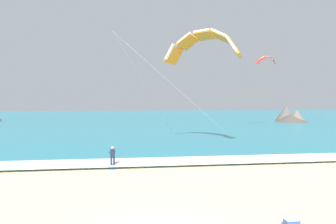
{
  "coord_description": "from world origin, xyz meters",
  "views": [
    {
      "loc": [
        -1.01,
        -10.6,
        5.21
      ],
      "look_at": [
        2.4,
        16.1,
        4.13
      ],
      "focal_mm": 31.44,
      "sensor_mm": 36.0,
      "label": 1
    }
  ],
  "objects_px": {
    "kite_primary": "(203,43)",
    "cooler_box": "(292,223)",
    "kitesurfer": "(113,156)",
    "kite_distant": "(267,59)",
    "surfboard": "(113,168)"
  },
  "relations": [
    {
      "from": "kite_primary",
      "to": "cooler_box",
      "type": "distance_m",
      "value": 23.61
    },
    {
      "from": "kitesurfer",
      "to": "cooler_box",
      "type": "relative_size",
      "value": 2.91
    },
    {
      "from": "kite_distant",
      "to": "surfboard",
      "type": "bearing_deg",
      "value": -132.73
    },
    {
      "from": "kitesurfer",
      "to": "kite_primary",
      "type": "bearing_deg",
      "value": 44.17
    },
    {
      "from": "surfboard",
      "to": "kite_primary",
      "type": "bearing_deg",
      "value": 44.24
    },
    {
      "from": "kitesurfer",
      "to": "kite_primary",
      "type": "distance_m",
      "value": 16.7
    },
    {
      "from": "kitesurfer",
      "to": "kite_distant",
      "type": "bearing_deg",
      "value": 47.25
    },
    {
      "from": "surfboard",
      "to": "cooler_box",
      "type": "bearing_deg",
      "value": -55.89
    },
    {
      "from": "kitesurfer",
      "to": "cooler_box",
      "type": "xyz_separation_m",
      "value": [
        7.9,
        -11.67,
        -0.74
      ]
    },
    {
      "from": "kitesurfer",
      "to": "kite_distant",
      "type": "height_order",
      "value": "kite_distant"
    },
    {
      "from": "kitesurfer",
      "to": "kite_primary",
      "type": "height_order",
      "value": "kite_primary"
    },
    {
      "from": "kite_primary",
      "to": "kite_distant",
      "type": "relative_size",
      "value": 3.25
    },
    {
      "from": "surfboard",
      "to": "kite_primary",
      "type": "xyz_separation_m",
      "value": [
        9.3,
        9.05,
        11.44
      ]
    },
    {
      "from": "kite_distant",
      "to": "cooler_box",
      "type": "height_order",
      "value": "kite_distant"
    },
    {
      "from": "kite_primary",
      "to": "kite_distant",
      "type": "bearing_deg",
      "value": 48.82
    }
  ]
}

